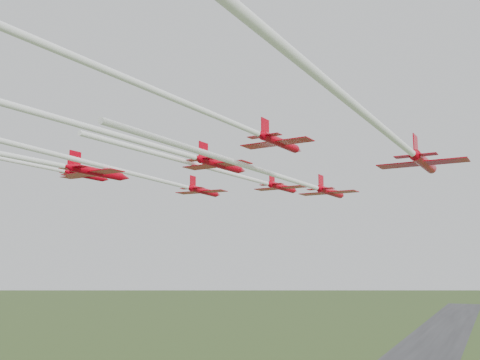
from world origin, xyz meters
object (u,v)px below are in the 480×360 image
at_px(jet_lead, 248,178).
at_px(jet_row2_right, 295,181).
at_px(jet_row4_right, 222,118).
at_px(jet_row3_left, 20,162).
at_px(jet_row3_mid, 172,151).
at_px(jet_row3_right, 382,128).
at_px(jet_row2_left, 144,176).

relative_size(jet_lead, jet_row2_right, 0.99).
height_order(jet_row2_right, jet_row4_right, jet_row4_right).
distance_m(jet_row3_left, jet_row4_right, 40.72).
bearing_deg(jet_row3_left, jet_row4_right, -15.37).
xyz_separation_m(jet_row2_right, jet_row3_left, (-36.82, -12.03, 3.46)).
distance_m(jet_row2_right, jet_row3_mid, 17.34).
bearing_deg(jet_lead, jet_row3_mid, -82.24).
bearing_deg(jet_lead, jet_row3_left, -133.43).
relative_size(jet_row3_mid, jet_row3_right, 0.71).
bearing_deg(jet_row2_right, jet_row3_right, -48.08).
height_order(jet_row3_left, jet_row3_mid, jet_row3_left).
relative_size(jet_row3_left, jet_row4_right, 1.09).
height_order(jet_row2_right, jet_row3_right, jet_row3_right).
bearing_deg(jet_row2_right, jet_row4_right, -80.34).
distance_m(jet_row2_right, jet_row3_right, 25.44).
distance_m(jet_row2_left, jet_row3_right, 40.22).
bearing_deg(jet_row2_left, jet_row3_mid, -41.84).
relative_size(jet_row3_mid, jet_row4_right, 1.03).
bearing_deg(jet_row3_mid, jet_row2_left, 144.37).
bearing_deg(jet_lead, jet_row4_right, -63.32).
xyz_separation_m(jet_row2_right, jet_row4_right, (1.87, -24.64, 2.08)).
distance_m(jet_lead, jet_row4_right, 37.06).
xyz_separation_m(jet_row2_left, jet_row3_right, (36.62, -16.63, -0.93)).
height_order(jet_lead, jet_row3_right, jet_lead).
relative_size(jet_row2_left, jet_row2_right, 1.24).
height_order(jet_row3_mid, jet_row4_right, jet_row3_mid).
distance_m(jet_row2_left, jet_row2_right, 21.85).
bearing_deg(jet_row3_mid, jet_row3_left, -177.15).
bearing_deg(jet_row2_left, jet_row3_left, -151.86).
height_order(jet_row3_right, jet_row4_right, jet_row4_right).
height_order(jet_row3_mid, jet_row3_right, jet_row3_mid).
xyz_separation_m(jet_row2_left, jet_row3_left, (-15.37, -8.24, 1.86)).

